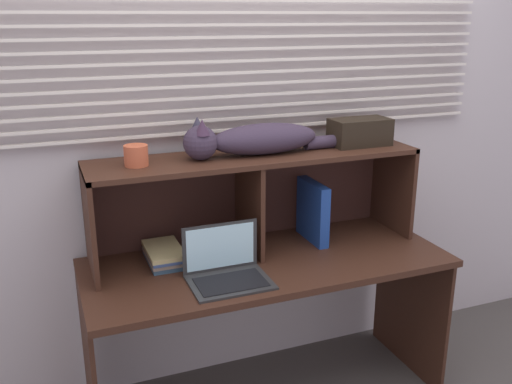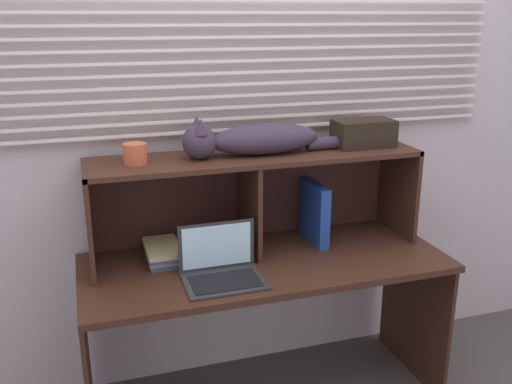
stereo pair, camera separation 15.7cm
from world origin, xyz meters
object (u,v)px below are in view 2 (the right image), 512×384
(laptop, at_px, (222,269))
(cat, at_px, (255,139))
(binder_upright, at_px, (314,213))
(book_stack, at_px, (163,252))
(small_basket, at_px, (135,154))
(storage_box, at_px, (363,133))

(laptop, bearing_deg, cat, 48.61)
(binder_upright, bearing_deg, book_stack, -180.00)
(binder_upright, bearing_deg, small_basket, 180.00)
(cat, height_order, storage_box, cat)
(book_stack, bearing_deg, storage_box, 0.00)
(storage_box, bearing_deg, book_stack, -180.00)
(book_stack, bearing_deg, laptop, -52.05)
(binder_upright, relative_size, storage_box, 1.03)
(cat, distance_m, binder_upright, 0.47)
(book_stack, xyz_separation_m, small_basket, (-0.09, 0.00, 0.45))
(book_stack, xyz_separation_m, storage_box, (0.95, 0.00, 0.47))
(cat, xyz_separation_m, binder_upright, (0.29, -0.00, -0.37))
(binder_upright, xyz_separation_m, storage_box, (0.23, 0.00, 0.36))
(storage_box, bearing_deg, cat, 180.00)
(binder_upright, distance_m, small_basket, 0.88)
(laptop, distance_m, binder_upright, 0.58)
(cat, xyz_separation_m, storage_box, (0.53, -0.00, -0.01))
(laptop, xyz_separation_m, book_stack, (-0.20, 0.25, -0.01))
(laptop, distance_m, storage_box, 0.92)
(small_basket, xyz_separation_m, storage_box, (1.04, 0.00, 0.02))
(small_basket, bearing_deg, laptop, -41.08)
(laptop, bearing_deg, binder_upright, 26.29)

